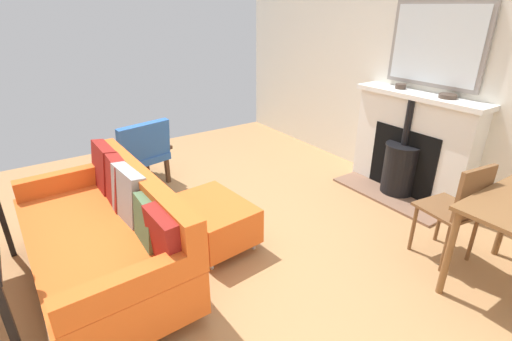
{
  "coord_description": "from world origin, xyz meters",
  "views": [
    {
      "loc": [
        1.2,
        2.59,
        1.95
      ],
      "look_at": [
        -0.53,
        0.04,
        0.58
      ],
      "focal_mm": 26.05,
      "sensor_mm": 36.0,
      "label": 1
    }
  ],
  "objects_px": {
    "mantel_bowl_far": "(448,96)",
    "dining_chair_near_fireplace": "(459,206)",
    "fireplace": "(409,150)",
    "mantel_bowl_near": "(401,86)",
    "sofa": "(108,234)",
    "ottoman": "(213,219)",
    "armchair_accent": "(139,151)"
  },
  "relations": [
    {
      "from": "dining_chair_near_fireplace",
      "to": "mantel_bowl_far",
      "type": "bearing_deg",
      "value": -139.09
    },
    {
      "from": "mantel_bowl_near",
      "to": "ottoman",
      "type": "bearing_deg",
      "value": -1.19
    },
    {
      "from": "sofa",
      "to": "mantel_bowl_far",
      "type": "bearing_deg",
      "value": 167.95
    },
    {
      "from": "fireplace",
      "to": "armchair_accent",
      "type": "height_order",
      "value": "fireplace"
    },
    {
      "from": "mantel_bowl_near",
      "to": "armchair_accent",
      "type": "distance_m",
      "value": 2.99
    },
    {
      "from": "mantel_bowl_far",
      "to": "dining_chair_near_fireplace",
      "type": "relative_size",
      "value": 0.19
    },
    {
      "from": "mantel_bowl_near",
      "to": "mantel_bowl_far",
      "type": "distance_m",
      "value": 0.54
    },
    {
      "from": "armchair_accent",
      "to": "dining_chair_near_fireplace",
      "type": "xyz_separation_m",
      "value": [
        -1.62,
        2.81,
        0.09
      ]
    },
    {
      "from": "fireplace",
      "to": "mantel_bowl_near",
      "type": "relative_size",
      "value": 12.38
    },
    {
      "from": "mantel_bowl_far",
      "to": "armchair_accent",
      "type": "height_order",
      "value": "mantel_bowl_far"
    },
    {
      "from": "fireplace",
      "to": "dining_chair_near_fireplace",
      "type": "bearing_deg",
      "value": 51.74
    },
    {
      "from": "mantel_bowl_far",
      "to": "dining_chair_near_fireplace",
      "type": "height_order",
      "value": "mantel_bowl_far"
    },
    {
      "from": "fireplace",
      "to": "mantel_bowl_far",
      "type": "distance_m",
      "value": 0.7
    },
    {
      "from": "mantel_bowl_far",
      "to": "dining_chair_near_fireplace",
      "type": "distance_m",
      "value": 1.27
    },
    {
      "from": "mantel_bowl_near",
      "to": "mantel_bowl_far",
      "type": "xyz_separation_m",
      "value": [
        0.0,
        0.54,
        -0.01
      ]
    },
    {
      "from": "mantel_bowl_far",
      "to": "ottoman",
      "type": "height_order",
      "value": "mantel_bowl_far"
    },
    {
      "from": "armchair_accent",
      "to": "fireplace",
      "type": "bearing_deg",
      "value": 143.05
    },
    {
      "from": "sofa",
      "to": "ottoman",
      "type": "bearing_deg",
      "value": 174.0
    },
    {
      "from": "dining_chair_near_fireplace",
      "to": "fireplace",
      "type": "bearing_deg",
      "value": -128.26
    },
    {
      "from": "ottoman",
      "to": "armchair_accent",
      "type": "distance_m",
      "value": 1.52
    },
    {
      "from": "mantel_bowl_near",
      "to": "fireplace",
      "type": "bearing_deg",
      "value": 80.0
    },
    {
      "from": "mantel_bowl_far",
      "to": "armchair_accent",
      "type": "relative_size",
      "value": 0.21
    },
    {
      "from": "fireplace",
      "to": "sofa",
      "type": "xyz_separation_m",
      "value": [
        3.12,
        -0.4,
        -0.14
      ]
    },
    {
      "from": "mantel_bowl_near",
      "to": "ottoman",
      "type": "height_order",
      "value": "mantel_bowl_near"
    },
    {
      "from": "mantel_bowl_near",
      "to": "sofa",
      "type": "bearing_deg",
      "value": -2.49
    },
    {
      "from": "mantel_bowl_near",
      "to": "armchair_accent",
      "type": "bearing_deg",
      "value": -32.23
    },
    {
      "from": "fireplace",
      "to": "mantel_bowl_far",
      "type": "bearing_deg",
      "value": 99.6
    },
    {
      "from": "sofa",
      "to": "ottoman",
      "type": "xyz_separation_m",
      "value": [
        -0.85,
        0.09,
        -0.11
      ]
    },
    {
      "from": "mantel_bowl_far",
      "to": "ottoman",
      "type": "relative_size",
      "value": 0.22
    },
    {
      "from": "mantel_bowl_near",
      "to": "mantel_bowl_far",
      "type": "relative_size",
      "value": 0.68
    },
    {
      "from": "dining_chair_near_fireplace",
      "to": "mantel_bowl_near",
      "type": "bearing_deg",
      "value": -123.45
    },
    {
      "from": "mantel_bowl_far",
      "to": "dining_chair_near_fireplace",
      "type": "xyz_separation_m",
      "value": [
        0.83,
        0.72,
        -0.63
      ]
    }
  ]
}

